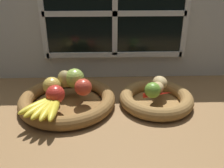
{
  "coord_description": "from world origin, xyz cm",
  "views": [
    {
      "loc": [
        -4.82,
        -83.26,
        49.78
      ],
      "look_at": [
        -2.12,
        1.01,
        9.23
      ],
      "focal_mm": 39.33,
      "sensor_mm": 36.0,
      "label": 1
    }
  ],
  "objects_px": {
    "lime_near": "(153,90)",
    "apple_red_front": "(55,94)",
    "banana_bunch_front": "(46,107)",
    "chili_pepper": "(158,94)",
    "apple_golden_left": "(52,86)",
    "pear_brown": "(65,79)",
    "fruit_bowl_right": "(156,99)",
    "potato_back": "(160,82)",
    "apple_green_back": "(75,78)",
    "apple_red_right": "(83,88)",
    "fruit_bowl_left": "(67,100)",
    "potato_large": "(157,88)"
  },
  "relations": [
    {
      "from": "pear_brown",
      "to": "apple_red_right",
      "type": "bearing_deg",
      "value": -43.98
    },
    {
      "from": "apple_red_right",
      "to": "potato_large",
      "type": "bearing_deg",
      "value": 2.86
    },
    {
      "from": "fruit_bowl_left",
      "to": "apple_green_back",
      "type": "distance_m",
      "value": 0.09
    },
    {
      "from": "fruit_bowl_right",
      "to": "chili_pepper",
      "type": "xyz_separation_m",
      "value": [
        -0.0,
        -0.03,
        0.04
      ]
    },
    {
      "from": "apple_red_right",
      "to": "potato_back",
      "type": "bearing_deg",
      "value": 10.58
    },
    {
      "from": "chili_pepper",
      "to": "apple_green_back",
      "type": "bearing_deg",
      "value": 153.65
    },
    {
      "from": "potato_back",
      "to": "chili_pepper",
      "type": "distance_m",
      "value": 0.08
    },
    {
      "from": "fruit_bowl_right",
      "to": "pear_brown",
      "type": "relative_size",
      "value": 4.01
    },
    {
      "from": "lime_near",
      "to": "chili_pepper",
      "type": "distance_m",
      "value": 0.03
    },
    {
      "from": "fruit_bowl_left",
      "to": "pear_brown",
      "type": "xyz_separation_m",
      "value": [
        -0.01,
        0.06,
        0.06
      ]
    },
    {
      "from": "apple_red_front",
      "to": "potato_back",
      "type": "xyz_separation_m",
      "value": [
        0.4,
        0.11,
        -0.01
      ]
    },
    {
      "from": "lime_near",
      "to": "chili_pepper",
      "type": "bearing_deg",
      "value": 19.8
    },
    {
      "from": "apple_green_back",
      "to": "lime_near",
      "type": "bearing_deg",
      "value": -17.88
    },
    {
      "from": "banana_bunch_front",
      "to": "chili_pepper",
      "type": "distance_m",
      "value": 0.41
    },
    {
      "from": "apple_red_front",
      "to": "lime_near",
      "type": "xyz_separation_m",
      "value": [
        0.35,
        0.03,
        -0.0
      ]
    },
    {
      "from": "apple_golden_left",
      "to": "apple_red_right",
      "type": "xyz_separation_m",
      "value": [
        0.12,
        -0.02,
        -0.0
      ]
    },
    {
      "from": "apple_red_front",
      "to": "apple_golden_left",
      "type": "bearing_deg",
      "value": 109.95
    },
    {
      "from": "banana_bunch_front",
      "to": "lime_near",
      "type": "relative_size",
      "value": 2.88
    },
    {
      "from": "fruit_bowl_left",
      "to": "pear_brown",
      "type": "bearing_deg",
      "value": 101.88
    },
    {
      "from": "potato_large",
      "to": "apple_red_right",
      "type": "bearing_deg",
      "value": -177.14
    },
    {
      "from": "apple_green_back",
      "to": "potato_back",
      "type": "xyz_separation_m",
      "value": [
        0.34,
        -0.02,
        -0.02
      ]
    },
    {
      "from": "fruit_bowl_right",
      "to": "potato_back",
      "type": "relative_size",
      "value": 4.19
    },
    {
      "from": "fruit_bowl_left",
      "to": "chili_pepper",
      "type": "bearing_deg",
      "value": -4.79
    },
    {
      "from": "apple_golden_left",
      "to": "potato_large",
      "type": "bearing_deg",
      "value": -0.64
    },
    {
      "from": "apple_red_front",
      "to": "potato_large",
      "type": "bearing_deg",
      "value": 9.87
    },
    {
      "from": "lime_near",
      "to": "fruit_bowl_right",
      "type": "bearing_deg",
      "value": 56.31
    },
    {
      "from": "apple_green_back",
      "to": "banana_bunch_front",
      "type": "height_order",
      "value": "apple_green_back"
    },
    {
      "from": "fruit_bowl_left",
      "to": "apple_green_back",
      "type": "relative_size",
      "value": 4.72
    },
    {
      "from": "fruit_bowl_left",
      "to": "apple_golden_left",
      "type": "height_order",
      "value": "apple_golden_left"
    },
    {
      "from": "fruit_bowl_left",
      "to": "pear_brown",
      "type": "height_order",
      "value": "pear_brown"
    },
    {
      "from": "fruit_bowl_left",
      "to": "potato_back",
      "type": "xyz_separation_m",
      "value": [
        0.37,
        0.04,
        0.05
      ]
    },
    {
      "from": "potato_back",
      "to": "apple_green_back",
      "type": "bearing_deg",
      "value": 177.31
    },
    {
      "from": "apple_golden_left",
      "to": "banana_bunch_front",
      "type": "relative_size",
      "value": 0.39
    },
    {
      "from": "fruit_bowl_right",
      "to": "apple_red_front",
      "type": "relative_size",
      "value": 4.26
    },
    {
      "from": "apple_golden_left",
      "to": "lime_near",
      "type": "distance_m",
      "value": 0.38
    },
    {
      "from": "apple_golden_left",
      "to": "banana_bunch_front",
      "type": "height_order",
      "value": "apple_golden_left"
    },
    {
      "from": "apple_red_front",
      "to": "apple_red_right",
      "type": "distance_m",
      "value": 0.11
    },
    {
      "from": "lime_near",
      "to": "apple_red_front",
      "type": "bearing_deg",
      "value": -175.41
    },
    {
      "from": "potato_back",
      "to": "potato_large",
      "type": "xyz_separation_m",
      "value": [
        -0.02,
        -0.04,
        -0.0
      ]
    },
    {
      "from": "apple_red_front",
      "to": "pear_brown",
      "type": "relative_size",
      "value": 0.94
    },
    {
      "from": "potato_large",
      "to": "fruit_bowl_right",
      "type": "bearing_deg",
      "value": 90.0
    },
    {
      "from": "apple_green_back",
      "to": "apple_red_right",
      "type": "bearing_deg",
      "value": -62.01
    },
    {
      "from": "apple_red_front",
      "to": "apple_green_back",
      "type": "height_order",
      "value": "apple_green_back"
    },
    {
      "from": "banana_bunch_front",
      "to": "apple_red_front",
      "type": "bearing_deg",
      "value": 66.28
    },
    {
      "from": "fruit_bowl_left",
      "to": "banana_bunch_front",
      "type": "distance_m",
      "value": 0.14
    },
    {
      "from": "fruit_bowl_right",
      "to": "apple_red_front",
      "type": "bearing_deg",
      "value": -170.13
    },
    {
      "from": "pear_brown",
      "to": "chili_pepper",
      "type": "distance_m",
      "value": 0.37
    },
    {
      "from": "pear_brown",
      "to": "potato_large",
      "type": "relative_size",
      "value": 1.08
    },
    {
      "from": "apple_golden_left",
      "to": "pear_brown",
      "type": "distance_m",
      "value": 0.07
    },
    {
      "from": "apple_green_back",
      "to": "pear_brown",
      "type": "distance_m",
      "value": 0.04
    }
  ]
}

